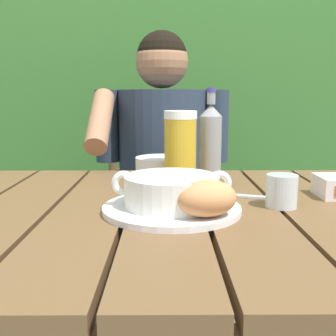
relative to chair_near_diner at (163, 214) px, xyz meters
name	(u,v)px	position (x,y,z in m)	size (l,w,h in m)	color
dining_table	(165,249)	(0.01, -0.86, 0.17)	(1.38, 0.85, 0.74)	brown
hedge_backdrop	(165,50)	(0.01, 0.69, 0.74)	(3.96, 0.96, 3.08)	#3C7430
chair_near_diner	(163,214)	(0.00, 0.00, 0.00)	(0.48, 0.42, 0.96)	brown
person_eating	(161,168)	(0.00, -0.20, 0.23)	(0.48, 0.47, 1.19)	#2A3649
serving_plate	(171,209)	(0.02, -0.89, 0.27)	(0.27, 0.27, 0.01)	white
soup_bowl	(171,190)	(0.02, -0.89, 0.31)	(0.24, 0.19, 0.07)	white
bread_roll	(206,198)	(0.09, -0.97, 0.31)	(0.14, 0.12, 0.07)	tan
beer_glass	(180,148)	(0.05, -0.64, 0.36)	(0.08, 0.08, 0.19)	gold
beer_bottle	(210,142)	(0.13, -0.60, 0.37)	(0.06, 0.06, 0.25)	gray
water_glass_small	(282,191)	(0.25, -0.87, 0.30)	(0.06, 0.06, 0.07)	silver
table_knife	(231,195)	(0.16, -0.77, 0.27)	(0.14, 0.06, 0.01)	silver
diner_bowl	(161,167)	(0.00, -0.54, 0.29)	(0.14, 0.14, 0.06)	white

